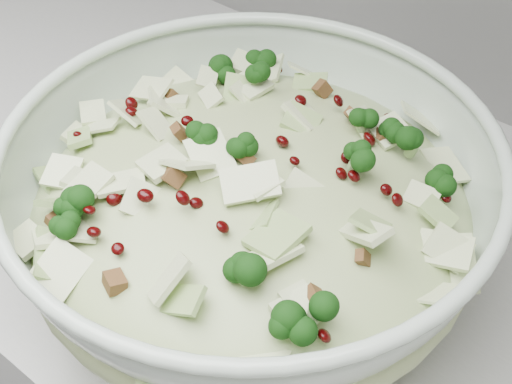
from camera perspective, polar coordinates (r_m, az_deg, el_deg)
counter at (r=1.20m, az=-7.82°, el=-10.95°), size 3.60×0.60×0.90m
mixing_bowl at (r=0.61m, az=-0.40°, el=-1.74°), size 0.55×0.55×0.17m
salad at (r=0.60m, az=-0.41°, el=0.06°), size 0.54×0.54×0.17m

